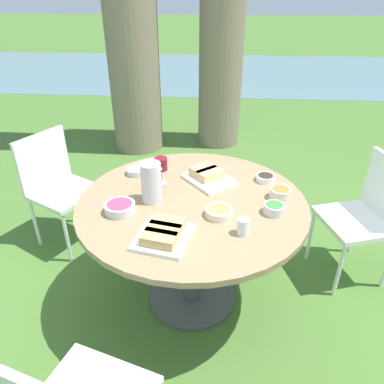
# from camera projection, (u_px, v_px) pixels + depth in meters

# --- Properties ---
(ground_plane) EXTENTS (40.00, 40.00, 0.00)m
(ground_plane) POSITION_uv_depth(u_px,v_px,m) (192.00, 296.00, 2.55)
(ground_plane) COLOR #446B2B
(river_strip) EXTENTS (40.00, 4.04, 0.01)m
(river_strip) POSITION_uv_depth(u_px,v_px,m) (213.00, 72.00, 8.34)
(river_strip) COLOR slate
(river_strip) RESTS_ON ground_plane
(dining_table) EXTENTS (1.33, 1.33, 0.77)m
(dining_table) POSITION_uv_depth(u_px,v_px,m) (192.00, 218.00, 2.23)
(dining_table) COLOR #4C4C51
(dining_table) RESTS_ON ground_plane
(chair_near_right) EXTENTS (0.53, 0.54, 0.89)m
(chair_near_right) POSITION_uv_depth(u_px,v_px,m) (368.00, 211.00, 2.52)
(chair_near_right) COLOR white
(chair_near_right) RESTS_ON ground_plane
(chair_far_back) EXTENTS (0.58, 0.59, 0.89)m
(chair_far_back) POSITION_uv_depth(u_px,v_px,m) (57.00, 182.00, 2.87)
(chair_far_back) COLOR white
(chair_far_back) RESTS_ON ground_plane
(water_pitcher) EXTENTS (0.13, 0.12, 0.24)m
(water_pitcher) POSITION_uv_depth(u_px,v_px,m) (151.00, 182.00, 2.11)
(water_pitcher) COLOR silver
(water_pitcher) RESTS_ON dining_table
(wine_glass) EXTENTS (0.08, 0.08, 0.17)m
(wine_glass) POSITION_uv_depth(u_px,v_px,m) (161.00, 165.00, 2.29)
(wine_glass) COLOR silver
(wine_glass) RESTS_ON dining_table
(platter_bread_main) EXTENTS (0.31, 0.33, 0.07)m
(platter_bread_main) POSITION_uv_depth(u_px,v_px,m) (164.00, 234.00, 1.84)
(platter_bread_main) COLOR white
(platter_bread_main) RESTS_ON dining_table
(platter_charcuterie) EXTENTS (0.37, 0.38, 0.07)m
(platter_charcuterie) POSITION_uv_depth(u_px,v_px,m) (208.00, 176.00, 2.37)
(platter_charcuterie) COLOR white
(platter_charcuterie) RESTS_ON dining_table
(bowl_fries) EXTENTS (0.15, 0.15, 0.04)m
(bowl_fries) POSITION_uv_depth(u_px,v_px,m) (219.00, 212.00, 2.02)
(bowl_fries) COLOR beige
(bowl_fries) RESTS_ON dining_table
(bowl_salad) EXTENTS (0.11, 0.11, 0.06)m
(bowl_salad) POSITION_uv_depth(u_px,v_px,m) (274.00, 208.00, 2.04)
(bowl_salad) COLOR silver
(bowl_salad) RESTS_ON dining_table
(bowl_olives) EXTENTS (0.12, 0.12, 0.04)m
(bowl_olives) POSITION_uv_depth(u_px,v_px,m) (265.00, 178.00, 2.37)
(bowl_olives) COLOR white
(bowl_olives) RESTS_ON dining_table
(bowl_dip_red) EXTENTS (0.17, 0.17, 0.05)m
(bowl_dip_red) POSITION_uv_depth(u_px,v_px,m) (120.00, 207.00, 2.05)
(bowl_dip_red) COLOR silver
(bowl_dip_red) RESTS_ON dining_table
(bowl_dip_cream) EXTENTS (0.13, 0.13, 0.04)m
(bowl_dip_cream) POSITION_uv_depth(u_px,v_px,m) (137.00, 171.00, 2.45)
(bowl_dip_cream) COLOR silver
(bowl_dip_cream) RESTS_ON dining_table
(bowl_roasted_veg) EXTENTS (0.12, 0.12, 0.07)m
(bowl_roasted_veg) POSITION_uv_depth(u_px,v_px,m) (280.00, 193.00, 2.17)
(bowl_roasted_veg) COLOR beige
(bowl_roasted_veg) RESTS_ON dining_table
(cup_water_near) EXTENTS (0.06, 0.06, 0.09)m
(cup_water_near) POSITION_uv_depth(u_px,v_px,m) (243.00, 227.00, 1.87)
(cup_water_near) COLOR silver
(cup_water_near) RESTS_ON dining_table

